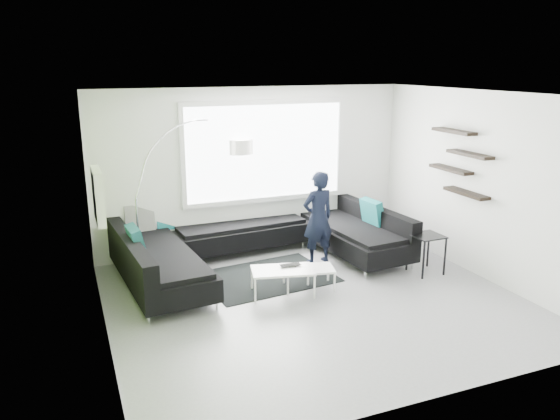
% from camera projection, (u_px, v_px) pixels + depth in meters
% --- Properties ---
extents(ground, '(5.50, 5.50, 0.00)m').
position_uv_depth(ground, '(315.00, 300.00, 7.55)').
color(ground, gray).
rests_on(ground, ground).
extents(room_shell, '(5.54, 5.04, 2.82)m').
position_uv_depth(room_shell, '(313.00, 169.00, 7.27)').
color(room_shell, white).
rests_on(room_shell, ground).
extents(sectional_sofa, '(4.55, 3.04, 0.94)m').
position_uv_depth(sectional_sofa, '(260.00, 241.00, 8.74)').
color(sectional_sofa, black).
rests_on(sectional_sofa, ground).
extents(rug, '(2.08, 1.61, 0.01)m').
position_uv_depth(rug, '(267.00, 277.00, 8.36)').
color(rug, black).
rests_on(rug, ground).
extents(coffee_table, '(1.25, 0.90, 0.37)m').
position_uv_depth(coffee_table, '(296.00, 279.00, 7.82)').
color(coffee_table, white).
rests_on(coffee_table, ground).
extents(arc_lamp, '(2.27, 1.20, 2.30)m').
position_uv_depth(arc_lamp, '(136.00, 198.00, 8.44)').
color(arc_lamp, white).
rests_on(arc_lamp, ground).
extents(side_table, '(0.46, 0.46, 0.62)m').
position_uv_depth(side_table, '(426.00, 254.00, 8.47)').
color(side_table, black).
rests_on(side_table, ground).
extents(person, '(0.66, 0.52, 1.53)m').
position_uv_depth(person, '(318.00, 218.00, 8.78)').
color(person, black).
rests_on(person, ground).
extents(laptop, '(0.32, 0.23, 0.02)m').
position_uv_depth(laptop, '(291.00, 266.00, 7.76)').
color(laptop, black).
rests_on(laptop, coffee_table).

